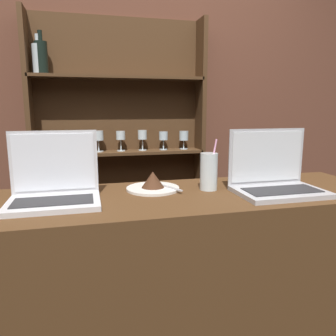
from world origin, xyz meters
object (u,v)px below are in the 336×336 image
(laptop_near, at_px, (54,187))
(laptop_far, at_px, (275,178))
(water_glass, at_px, (209,171))
(cake_plate, at_px, (153,184))

(laptop_near, bearing_deg, laptop_far, -3.91)
(laptop_near, xyz_separation_m, water_glass, (0.59, 0.04, 0.02))
(laptop_near, distance_m, cake_plate, 0.38)
(cake_plate, xyz_separation_m, water_glass, (0.22, -0.05, 0.05))
(cake_plate, bearing_deg, water_glass, -13.05)
(water_glass, bearing_deg, cake_plate, 166.95)
(cake_plate, relative_size, water_glass, 1.04)
(laptop_far, bearing_deg, laptop_near, 176.09)
(laptop_far, xyz_separation_m, water_glass, (-0.24, 0.10, 0.02))
(laptop_near, height_order, water_glass, laptop_near)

